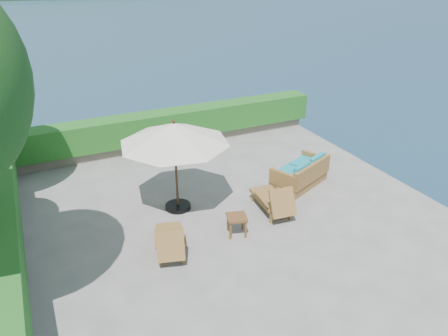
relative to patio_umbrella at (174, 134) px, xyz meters
name	(u,v)px	position (x,y,z in m)	size (l,w,h in m)	color
ground	(227,217)	(1.06, -1.01, -2.29)	(12.00, 12.00, 0.00)	gray
foundation	(226,261)	(1.06, -1.01, -3.84)	(12.00, 12.00, 3.00)	#524B41
ocean	(226,299)	(1.06, -1.01, -5.29)	(600.00, 600.00, 0.00)	#172F49
planter_wall_far	(163,142)	(1.06, 4.59, -2.11)	(12.00, 0.60, 0.36)	#6E6658
planter_wall_left	(5,266)	(-4.54, -1.01, -2.11)	(0.60, 12.00, 0.36)	#6E6658
hedge_far	(162,125)	(1.06, 4.59, -1.44)	(12.40, 0.90, 1.00)	#1C4D16
patio_umbrella	(174,134)	(0.00, 0.00, 0.00)	(3.59, 3.59, 2.71)	black
lounge_left	(170,240)	(-0.89, -1.93, -1.91)	(1.03, 1.67, 0.90)	brown
lounge_right	(274,200)	(2.36, -1.37, -1.88)	(0.86, 1.76, 0.98)	brown
side_table	(237,219)	(0.94, -1.88, -1.84)	(0.63, 0.63, 0.54)	brown
wicker_loveseat	(301,175)	(3.99, -0.32, -1.92)	(2.17, 1.68, 0.95)	brown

